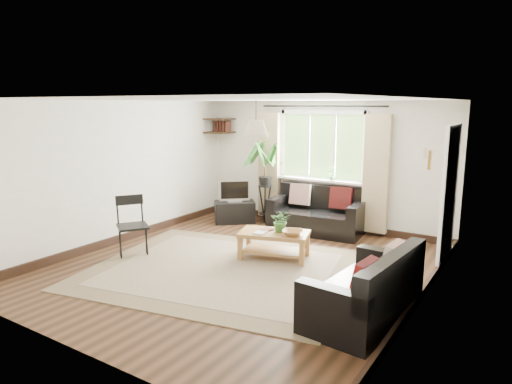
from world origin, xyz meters
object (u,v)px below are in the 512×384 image
Objects in this scene: sofa_back at (317,211)px; folding_chair at (133,227)px; coffee_table at (274,245)px; palm_stand at (265,182)px; tv_stand at (235,212)px; sofa_right at (364,285)px.

folding_chair is (-1.80, -2.79, 0.07)m from sofa_back.
coffee_table is 0.64× the size of palm_stand.
palm_stand is 1.75× the size of folding_chair.
coffee_table is 2.32m from tv_stand.
tv_stand is (-1.78, 1.48, -0.00)m from coffee_table.
sofa_right is at bearing -57.57° from folding_chair.
folding_chair is (-0.11, -2.57, 0.26)m from tv_stand.
tv_stand is (-1.69, -0.22, -0.18)m from sofa_back.
palm_stand is 2.98m from folding_chair.
sofa_back is 2.14× the size of tv_stand.
tv_stand is at bearing -121.02° from sofa_right.
sofa_right is 3.71m from folding_chair.
tv_stand is (-3.60, 2.64, -0.16)m from sofa_right.
tv_stand is 0.86m from palm_stand.
coffee_table is 2.28m from palm_stand.
coffee_table is 2.19m from folding_chair.
folding_chair reaches higher than sofa_back.
coffee_table is (0.09, -1.70, -0.18)m from sofa_back.
sofa_back is 1.72m from tv_stand.
folding_chair reaches higher than sofa_right.
sofa_right is 2.03× the size of tv_stand.
palm_stand is at bearing 125.12° from coffee_table.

